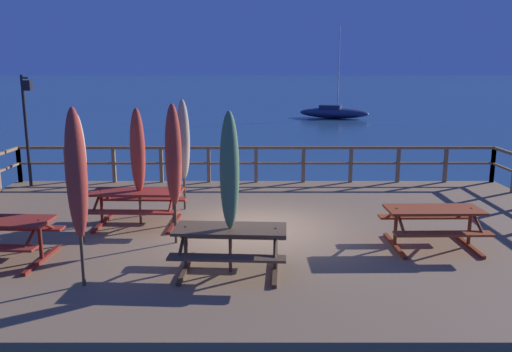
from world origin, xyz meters
The scene contains 14 objects.
ground_plane centered at (0.00, 0.00, 0.00)m, with size 600.00×600.00×0.00m, color navy.
wooden_deck centered at (0.00, 0.00, 0.43)m, with size 14.56×9.62×0.86m, color #846647.
railing_waterside_far centered at (0.00, 4.66, 1.59)m, with size 14.36×0.10×1.09m.
picnic_table_back_right centered at (-0.43, -2.42, 1.42)m, with size 1.96×1.51×0.78m.
picnic_table_mid_left centered at (3.39, -1.20, 1.42)m, with size 1.81×1.43×0.78m.
picnic_table_mid_centre centered at (-2.59, 0.26, 1.42)m, with size 1.99×1.45×0.78m.
patio_umbrella_tall_back_right centered at (-0.43, -2.45, 2.59)m, with size 0.32×0.32×2.72m.
patio_umbrella_short_mid centered at (-1.74, 1.55, 2.56)m, with size 0.32×0.32×2.67m.
patio_umbrella_tall_back_left centered at (-2.55, 0.31, 2.49)m, with size 0.32×0.32×2.56m.
patio_umbrella_tall_mid_right centered at (-2.73, -3.04, 2.66)m, with size 0.32×0.32×2.83m.
patio_umbrella_tall_mid_left centered at (-1.58, -0.96, 2.60)m, with size 0.32×0.32×2.74m.
patio_umbrella_tall_front centered at (-3.42, -0.93, 2.50)m, with size 0.32×0.32×2.58m.
lamp_post_hooked centered at (-6.46, 3.95, 2.97)m, with size 0.48×0.58×3.20m.
sailboat_distant centered at (6.68, 34.37, 0.51)m, with size 6.22×3.59×7.72m.
Camera 1 is at (-0.00, -10.84, 4.25)m, focal length 36.78 mm.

